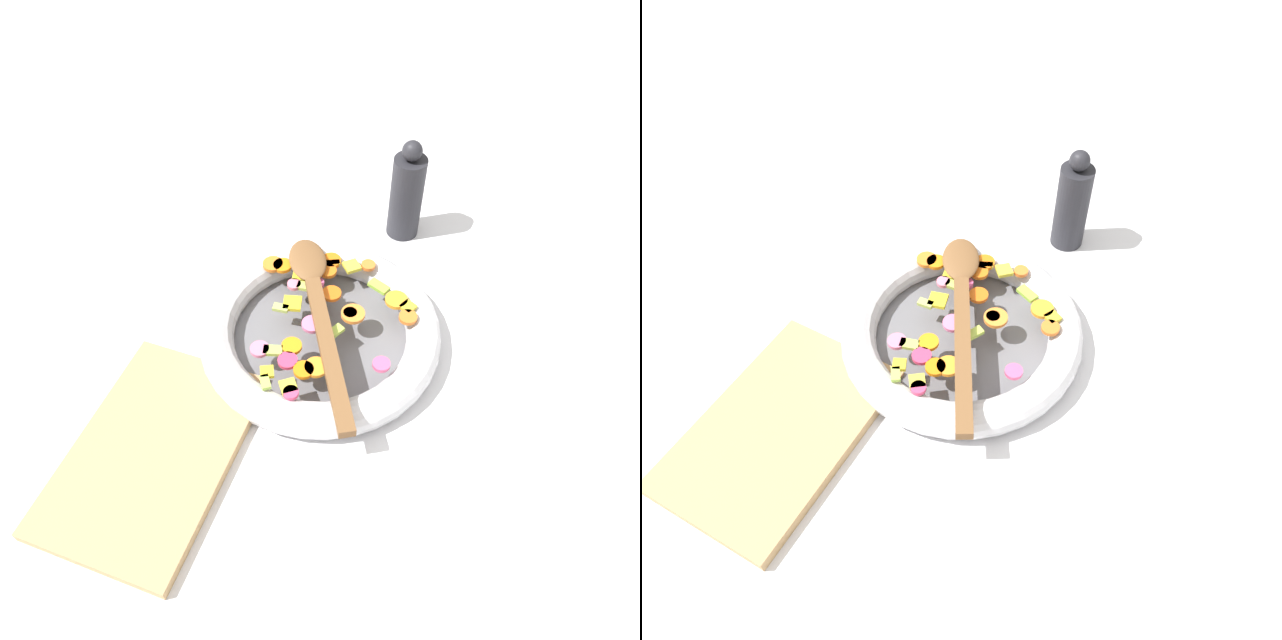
% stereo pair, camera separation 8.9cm
% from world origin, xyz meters
% --- Properties ---
extents(ground_plane, '(4.00, 4.00, 0.00)m').
position_xyz_m(ground_plane, '(0.00, 0.00, 0.00)').
color(ground_plane, silver).
extents(skillet, '(0.35, 0.35, 0.05)m').
position_xyz_m(skillet, '(0.00, 0.00, 0.02)').
color(skillet, slate).
rests_on(skillet, ground_plane).
extents(chopped_vegetables, '(0.28, 0.26, 0.01)m').
position_xyz_m(chopped_vegetables, '(-0.01, -0.00, 0.05)').
color(chopped_vegetables, orange).
rests_on(chopped_vegetables, skillet).
extents(wooden_spoon, '(0.32, 0.21, 0.01)m').
position_xyz_m(wooden_spoon, '(-0.01, -0.01, 0.06)').
color(wooden_spoon, brown).
rests_on(wooden_spoon, chopped_vegetables).
extents(pepper_mill, '(0.05, 0.05, 0.18)m').
position_xyz_m(pepper_mill, '(-0.28, 0.05, 0.08)').
color(pepper_mill, '#232328').
rests_on(pepper_mill, ground_plane).
extents(cutting_board, '(0.30, 0.20, 0.02)m').
position_xyz_m(cutting_board, '(0.25, -0.14, 0.01)').
color(cutting_board, tan).
rests_on(cutting_board, ground_plane).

